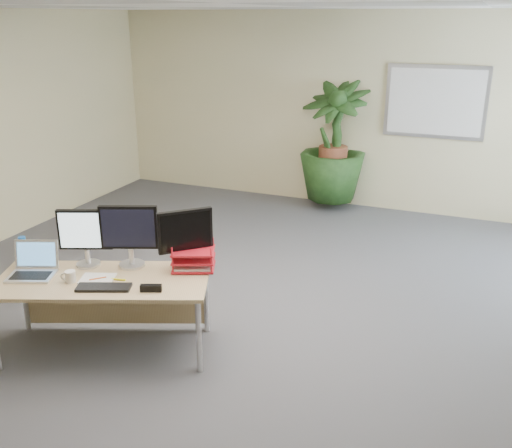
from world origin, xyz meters
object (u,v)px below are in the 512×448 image
at_px(floor_plant, 333,157).
at_px(monitor_left, 85,234).
at_px(monitor_right, 129,232).
at_px(laptop, 33,267).
at_px(desk, 107,289).

distance_m(floor_plant, monitor_left, 4.24).
bearing_deg(monitor_right, monitor_left, -159.58).
xyz_separation_m(monitor_right, laptop, (-0.64, -0.44, -0.24)).
xyz_separation_m(floor_plant, monitor_right, (-0.65, -3.99, 0.20)).
height_order(desk, laptop, laptop).
xyz_separation_m(floor_plant, laptop, (-1.29, -4.43, -0.04)).
relative_size(monitor_right, laptop, 1.19).
bearing_deg(monitor_left, desk, -21.12).
bearing_deg(laptop, floor_plant, 73.73).
height_order(floor_plant, monitor_left, floor_plant).
relative_size(desk, floor_plant, 1.21).
distance_m(monitor_right, laptop, 0.81).
bearing_deg(desk, laptop, -157.94).
relative_size(monitor_left, laptop, 1.11).
xyz_separation_m(desk, laptop, (-0.53, -0.22, 0.19)).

